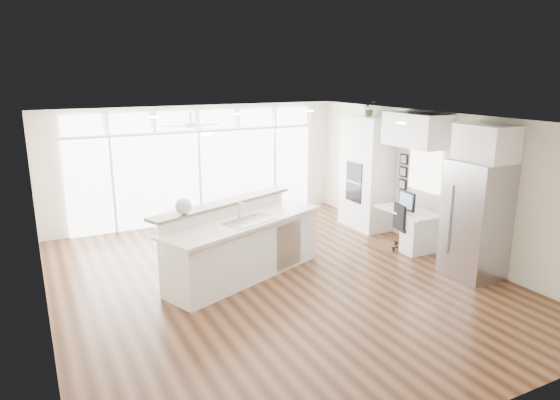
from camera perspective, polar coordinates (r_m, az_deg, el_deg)
floor at (r=8.56m, az=-0.46°, el=-9.20°), size 7.00×8.00×0.02m
ceiling at (r=7.88m, az=-0.50°, el=9.17°), size 7.00×8.00×0.02m
wall_back at (r=11.75m, az=-9.34°, el=4.05°), size 7.00×0.04×2.70m
wall_front at (r=5.08m, az=20.70°, el=-10.59°), size 7.00×0.04×2.70m
wall_left at (r=7.31m, az=-25.85°, el=-3.53°), size 0.04×8.00×2.70m
wall_right at (r=10.14m, az=17.46°, el=1.96°), size 0.04×8.00×2.70m
glass_wall at (r=11.75m, az=-9.19°, el=2.57°), size 5.80×0.06×2.08m
transom_row at (r=11.55m, az=-9.46°, el=9.04°), size 5.90×0.06×0.40m
desk_window at (r=10.29m, az=16.22°, el=3.35°), size 0.04×0.85×0.85m
ceiling_fan at (r=10.31m, az=-10.16°, el=8.95°), size 1.16×1.16×0.32m
recessed_lights at (r=8.06m, az=-1.15°, el=9.14°), size 3.40×3.00×0.02m
oven_cabinet at (r=11.28m, az=9.83°, el=3.09°), size 0.64×1.20×2.50m
desk_nook at (r=10.35m, az=14.44°, el=-3.15°), size 0.72×1.30×0.76m
upper_cabinets at (r=9.98m, az=15.32°, el=7.74°), size 0.64×1.30×0.64m
refrigerator at (r=9.06m, az=21.48°, el=-2.12°), size 0.76×0.90×2.00m
fridge_cabinet at (r=8.85m, az=22.51°, el=6.04°), size 0.64×0.90×0.60m
framed_photos at (r=10.76m, az=13.91°, el=3.16°), size 0.06×0.22×0.80m
kitchen_island at (r=8.52m, az=-4.03°, el=-4.81°), size 3.34×2.25×1.24m
rug at (r=10.55m, az=12.58°, el=-4.85°), size 1.10×0.91×0.01m
office_chair at (r=10.12m, az=14.46°, el=-3.03°), size 0.57×0.54×0.94m
fishbowl at (r=7.99m, az=-10.98°, el=-0.68°), size 0.35×0.35×0.27m
monitor at (r=10.14m, az=14.30°, el=-0.05°), size 0.14×0.51×0.42m
keyboard at (r=10.08m, az=13.51°, el=-1.27°), size 0.15×0.30×0.01m
potted_plant at (r=11.10m, az=10.14°, el=10.06°), size 0.33×0.35×0.25m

